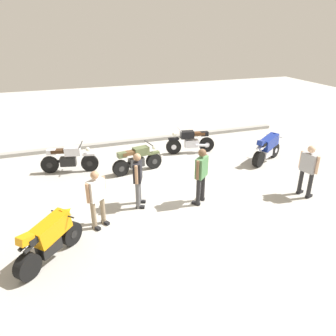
# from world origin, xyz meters

# --- Properties ---
(ground_plane) EXTENTS (40.00, 40.00, 0.00)m
(ground_plane) POSITION_xyz_m (0.00, 0.00, 0.00)
(ground_plane) COLOR #ADAAA3
(curb_edge) EXTENTS (14.00, 0.30, 0.15)m
(curb_edge) POSITION_xyz_m (0.00, 4.60, 0.07)
(curb_edge) COLOR gray
(curb_edge) RESTS_ON ground
(motorcycle_blue_sportbike) EXTENTS (1.81, 1.11, 1.14)m
(motorcycle_blue_sportbike) POSITION_xyz_m (4.16, 0.63, 0.59)
(motorcycle_blue_sportbike) COLOR black
(motorcycle_blue_sportbike) RESTS_ON ground
(motorcycle_black_cruiser) EXTENTS (2.08, 0.75, 1.09)m
(motorcycle_black_cruiser) POSITION_xyz_m (1.65, 2.53, 0.52)
(motorcycle_black_cruiser) COLOR black
(motorcycle_black_cruiser) RESTS_ON ground
(motorcycle_silver_cruiser) EXTENTS (2.07, 0.83, 1.09)m
(motorcycle_silver_cruiser) POSITION_xyz_m (-3.36, 2.18, 0.52)
(motorcycle_silver_cruiser) COLOR black
(motorcycle_silver_cruiser) RESTS_ON ground
(motorcycle_orange_sportbike) EXTENTS (1.54, 1.48, 1.14)m
(motorcycle_orange_sportbike) POSITION_xyz_m (-4.08, -2.82, 0.59)
(motorcycle_orange_sportbike) COLOR black
(motorcycle_orange_sportbike) RESTS_ON ground
(motorcycle_olive_vintage) EXTENTS (1.94, 0.71, 1.07)m
(motorcycle_olive_vintage) POSITION_xyz_m (-0.99, 1.34, 0.49)
(motorcycle_olive_vintage) COLOR black
(motorcycle_olive_vintage) RESTS_ON ground
(person_in_green_shirt) EXTENTS (0.57, 0.55, 1.77)m
(person_in_green_shirt) POSITION_xyz_m (0.28, -1.52, 1.02)
(person_in_green_shirt) COLOR #262628
(person_in_green_shirt) RESTS_ON ground
(person_in_white_shirt) EXTENTS (0.58, 0.49, 1.64)m
(person_in_white_shirt) POSITION_xyz_m (-2.85, -1.77, 0.93)
(person_in_white_shirt) COLOR gray
(person_in_white_shirt) RESTS_ON ground
(person_in_gray_shirt) EXTENTS (0.40, 0.66, 1.71)m
(person_in_gray_shirt) POSITION_xyz_m (3.60, -2.21, 0.98)
(person_in_gray_shirt) COLOR #262628
(person_in_gray_shirt) RESTS_ON ground
(person_in_black_shirt) EXTENTS (0.44, 0.64, 1.69)m
(person_in_black_shirt) POSITION_xyz_m (-1.55, -1.07, 0.97)
(person_in_black_shirt) COLOR #59595B
(person_in_black_shirt) RESTS_ON ground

